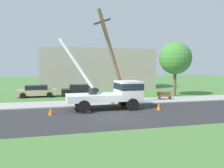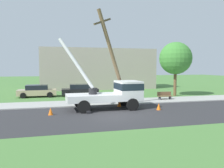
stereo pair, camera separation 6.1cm
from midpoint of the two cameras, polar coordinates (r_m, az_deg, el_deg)
The scene contains 13 objects.
ground_plane at distance 28.57m, azimuth -5.37°, elevation -2.81°, with size 120.00×120.00×0.00m, color #477538.
road_asphalt at distance 16.97m, azimuth 0.96°, elevation -7.75°, with size 80.00×8.06×0.01m, color #2B2B2D.
sidewalk_strip at distance 22.46m, azimuth -2.89°, elevation -4.64°, with size 80.00×3.42×0.10m, color #9E9E99.
utility_truck at distance 19.22m, azimuth 0.50°, elevation -2.08°, with size 6.82×3.21×5.98m.
leaning_utility_pole at distance 20.37m, azimuth 0.34°, elevation 6.58°, with size 3.62×1.81×8.51m.
traffic_cone_ahead at distance 19.24m, azimuth 11.73°, elevation -5.56°, with size 0.36×0.36×0.56m, color orange.
traffic_cone_behind at distance 17.49m, azimuth -15.07°, elevation -6.62°, with size 0.36×0.36×0.56m, color orange.
traffic_cone_curbside at distance 20.43m, azimuth 1.91°, elevation -4.88°, with size 0.36×0.36×0.56m, color orange.
parked_sedan_tan at distance 28.14m, azimuth -18.22°, elevation -1.66°, with size 4.41×2.03×1.42m.
parked_sedan_black at distance 28.11m, azimuth -7.97°, elevation -1.49°, with size 4.47×2.13×1.42m.
park_bench at distance 24.78m, azimuth 13.15°, elevation -2.93°, with size 1.60×0.45×0.90m.
roadside_tree_near at distance 28.76m, azimuth 15.72°, elevation 6.21°, with size 3.92×3.92×6.55m.
lowrise_building_backdrop at distance 37.34m, azimuth -3.51°, elevation 3.82°, with size 18.00×6.00×6.40m, color #A5998C.
Camera 2 is at (-4.32, -16.02, 3.58)m, focal length 36.43 mm.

